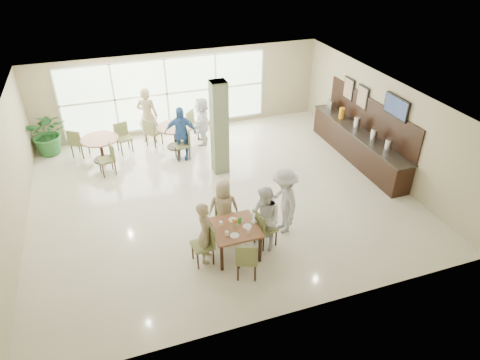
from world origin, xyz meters
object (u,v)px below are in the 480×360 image
object	(u,v)px
round_table_left	(100,143)
adult_standing	(147,115)
adult_b	(202,121)
teen_right	(265,219)
teen_far	(224,208)
teen_standing	(284,201)
round_table_right	(175,131)
adult_a	(181,133)
potted_plant	(48,133)
teen_left	(205,233)
main_table	(235,230)
buffet_counter	(358,143)

from	to	relation	value
round_table_left	adult_standing	bearing A→B (deg)	26.89
adult_b	adult_standing	world-z (taller)	adult_standing
adult_standing	round_table_left	bearing A→B (deg)	51.41
round_table_left	teen_right	xyz separation A→B (m)	(3.28, -5.56, 0.22)
round_table_left	teen_right	distance (m)	6.46
teen_far	teen_standing	xyz separation A→B (m)	(1.41, -0.31, 0.10)
round_table_right	adult_a	distance (m)	0.88
potted_plant	adult_standing	distance (m)	3.16
round_table_left	teen_far	size ratio (longest dim) A/B	0.77
teen_left	adult_standing	bearing A→B (deg)	26.07
main_table	round_table_left	distance (m)	6.11
potted_plant	adult_b	size ratio (longest dim) A/B	0.90
round_table_right	adult_standing	xyz separation A→B (m)	(-0.74, 0.70, 0.37)
round_table_right	potted_plant	bearing A→B (deg)	167.38
round_table_left	round_table_right	size ratio (longest dim) A/B	1.01
adult_a	adult_b	world-z (taller)	adult_a
teen_far	teen_standing	distance (m)	1.45
adult_b	buffet_counter	bearing A→B (deg)	76.88
adult_a	teen_far	bearing A→B (deg)	-68.91
teen_left	teen_standing	distance (m)	2.10
buffet_counter	teen_right	bearing A→B (deg)	-145.30
potted_plant	adult_standing	bearing A→B (deg)	-3.10
teen_left	teen_right	size ratio (longest dim) A/B	0.94
teen_standing	potted_plant	bearing A→B (deg)	-136.32
potted_plant	round_table_right	bearing A→B (deg)	-12.62
round_table_left	potted_plant	distance (m)	1.82
teen_far	adult_standing	world-z (taller)	adult_standing
buffet_counter	adult_a	xyz separation A→B (m)	(-5.22, 1.84, 0.31)
adult_a	teen_standing	bearing A→B (deg)	-51.41
teen_right	teen_standing	xyz separation A→B (m)	(0.67, 0.47, 0.05)
round_table_right	teen_standing	xyz separation A→B (m)	(1.58, -5.22, 0.27)
potted_plant	adult_standing	world-z (taller)	adult_standing
potted_plant	teen_right	size ratio (longest dim) A/B	0.90
round_table_right	potted_plant	distance (m)	3.99
teen_left	teen_far	distance (m)	0.98
round_table_left	buffet_counter	world-z (taller)	buffet_counter
teen_left	teen_standing	xyz separation A→B (m)	(2.05, 0.43, 0.10)
adult_a	teen_right	bearing A→B (deg)	-60.58
teen_left	adult_b	world-z (taller)	adult_b
teen_left	teen_far	xyz separation A→B (m)	(0.64, 0.74, -0.00)
buffet_counter	adult_standing	distance (m)	6.90
teen_standing	adult_b	bearing A→B (deg)	-171.26
round_table_right	potted_plant	world-z (taller)	potted_plant
round_table_right	teen_far	size ratio (longest dim) A/B	0.76
round_table_right	adult_standing	size ratio (longest dim) A/B	0.60
teen_right	teen_standing	world-z (taller)	teen_standing
round_table_left	buffet_counter	size ratio (longest dim) A/B	0.24
round_table_right	potted_plant	size ratio (longest dim) A/B	0.79
main_table	teen_far	bearing A→B (deg)	91.39
teen_right	adult_standing	size ratio (longest dim) A/B	0.84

